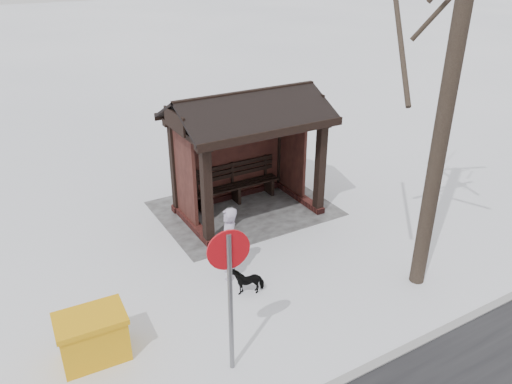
# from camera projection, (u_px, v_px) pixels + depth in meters

# --- Properties ---
(ground) EXTENTS (120.00, 120.00, 0.00)m
(ground) POSITION_uv_depth(u_px,v_px,m) (248.00, 212.00, 12.54)
(ground) COLOR white
(ground) RESTS_ON ground
(kerb) EXTENTS (120.00, 0.15, 0.06)m
(kerb) POSITION_uv_depth(u_px,v_px,m) (410.00, 347.00, 8.26)
(kerb) COLOR gray
(kerb) RESTS_ON ground
(trampled_patch) EXTENTS (4.20, 3.20, 0.02)m
(trampled_patch) POSITION_uv_depth(u_px,v_px,m) (244.00, 208.00, 12.69)
(trampled_patch) COLOR gray
(trampled_patch) RESTS_ON ground
(bus_shelter) EXTENTS (3.60, 2.40, 3.09)m
(bus_shelter) POSITION_uv_depth(u_px,v_px,m) (244.00, 128.00, 11.71)
(bus_shelter) COLOR #341413
(bus_shelter) RESTS_ON ground
(pedestrian) EXTENTS (0.54, 0.65, 1.52)m
(pedestrian) POSITION_uv_depth(u_px,v_px,m) (229.00, 244.00, 9.75)
(pedestrian) COLOR #A79AB5
(pedestrian) RESTS_ON ground
(dog) EXTENTS (0.66, 0.45, 0.51)m
(dog) POSITION_uv_depth(u_px,v_px,m) (248.00, 280.00, 9.53)
(dog) COLOR black
(dog) RESTS_ON ground
(grit_bin) EXTENTS (1.11, 0.79, 0.83)m
(grit_bin) POSITION_uv_depth(u_px,v_px,m) (93.00, 337.00, 7.90)
(grit_bin) COLOR orange
(grit_bin) RESTS_ON ground
(road_sign) EXTENTS (0.63, 0.13, 2.49)m
(road_sign) POSITION_uv_depth(u_px,v_px,m) (229.00, 273.00, 7.12)
(road_sign) COLOR slate
(road_sign) RESTS_ON ground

